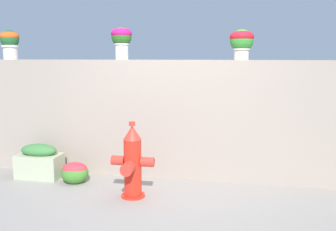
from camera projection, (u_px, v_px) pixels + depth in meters
ground_plane at (163, 204)px, 4.43m from camera, size 24.00×24.00×0.00m
stone_wall at (180, 119)px, 5.35m from camera, size 5.86×0.34×1.65m
potted_plant_0 at (10, 42)px, 5.68m from camera, size 0.28×0.28×0.43m
potted_plant_1 at (122, 39)px, 5.37m from camera, size 0.30×0.30×0.46m
potted_plant_2 at (242, 41)px, 5.06m from camera, size 0.32×0.32×0.40m
fire_hydrant at (132, 163)px, 4.60m from camera, size 0.53×0.42×0.93m
flower_bush_left at (75, 172)px, 5.17m from camera, size 0.37×0.34×0.29m
planter_box at (39, 162)px, 5.37m from camera, size 0.62×0.34×0.48m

